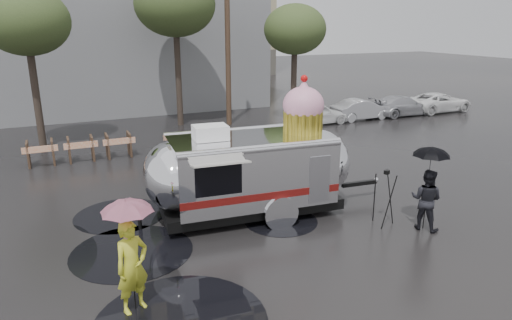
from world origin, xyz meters
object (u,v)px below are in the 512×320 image
airstream_trailer (253,167)px  person_right (426,200)px  tripod (385,192)px  person_left (132,267)px

airstream_trailer → person_right: airstream_trailer is taller
airstream_trailer → person_right: bearing=-31.7°
airstream_trailer → tripod: bearing=-31.0°
airstream_trailer → person_right: 4.87m
person_right → tripod: person_right is taller
person_left → tripod: 7.19m
person_left → tripod: bearing=-14.0°
person_left → tripod: size_ratio=1.18×
person_left → person_right: 7.95m
person_right → airstream_trailer: bearing=23.1°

